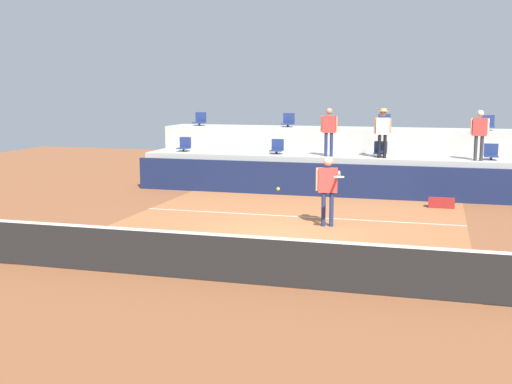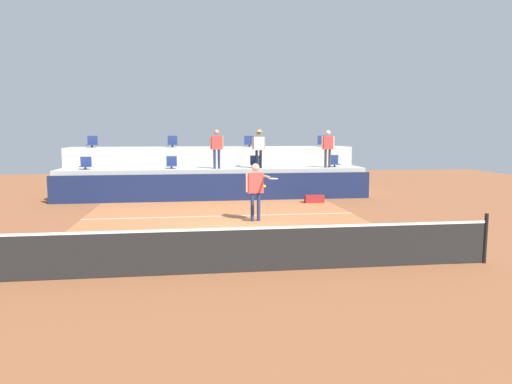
{
  "view_description": "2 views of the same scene",
  "coord_description": "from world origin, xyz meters",
  "px_view_note": "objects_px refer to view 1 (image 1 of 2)",
  "views": [
    {
      "loc": [
        3.68,
        -14.78,
        3.5
      ],
      "look_at": [
        -0.18,
        -1.2,
        1.25
      ],
      "focal_mm": 45.12,
      "sensor_mm": 36.0,
      "label": 1
    },
    {
      "loc": [
        -0.96,
        -12.99,
        2.77
      ],
      "look_at": [
        0.74,
        -0.66,
        1.19
      ],
      "focal_mm": 32.92,
      "sensor_mm": 36.0,
      "label": 2
    }
  ],
  "objects_px": {
    "stadium_chair_lower_far_left": "(184,145)",
    "stadium_chair_upper_right": "(384,123)",
    "spectator_in_grey": "(480,131)",
    "stadium_chair_upper_far_right": "(488,124)",
    "spectator_with_hat": "(383,128)",
    "tennis_player": "(328,184)",
    "equipment_bag": "(441,203)",
    "stadium_chair_upper_far_left": "(200,120)",
    "stadium_chair_lower_right": "(380,150)",
    "spectator_leaning_on_rail": "(329,127)",
    "stadium_chair_upper_left": "(288,121)",
    "stadium_chair_lower_far_right": "(491,153)",
    "tennis_ball": "(278,189)",
    "stadium_chair_lower_left": "(277,148)"
  },
  "relations": [
    {
      "from": "stadium_chair_lower_far_left",
      "to": "stadium_chair_upper_right",
      "type": "xyz_separation_m",
      "value": [
        7.07,
        1.8,
        0.85
      ]
    },
    {
      "from": "spectator_in_grey",
      "to": "stadium_chair_upper_far_right",
      "type": "bearing_deg",
      "value": 79.98
    },
    {
      "from": "stadium_chair_lower_far_left",
      "to": "spectator_with_hat",
      "type": "bearing_deg",
      "value": -3.05
    },
    {
      "from": "tennis_player",
      "to": "equipment_bag",
      "type": "distance_m",
      "value": 4.67
    },
    {
      "from": "stadium_chair_lower_far_left",
      "to": "stadium_chair_upper_far_right",
      "type": "distance_m",
      "value": 10.82
    },
    {
      "from": "stadium_chair_lower_far_left",
      "to": "stadium_chair_upper_far_left",
      "type": "height_order",
      "value": "stadium_chair_upper_far_left"
    },
    {
      "from": "stadium_chair_lower_right",
      "to": "spectator_leaning_on_rail",
      "type": "distance_m",
      "value": 1.91
    },
    {
      "from": "stadium_chair_lower_far_left",
      "to": "spectator_in_grey",
      "type": "distance_m",
      "value": 10.28
    },
    {
      "from": "stadium_chair_upper_far_left",
      "to": "stadium_chair_upper_right",
      "type": "xyz_separation_m",
      "value": [
        7.12,
        0.0,
        0.0
      ]
    },
    {
      "from": "stadium_chair_upper_far_left",
      "to": "stadium_chair_upper_left",
      "type": "xyz_separation_m",
      "value": [
        3.56,
        0.0,
        0.0
      ]
    },
    {
      "from": "stadium_chair_upper_right",
      "to": "equipment_bag",
      "type": "xyz_separation_m",
      "value": [
        2.1,
        -4.09,
        -2.16
      ]
    },
    {
      "from": "stadium_chair_lower_far_right",
      "to": "spectator_with_hat",
      "type": "height_order",
      "value": "spectator_with_hat"
    },
    {
      "from": "stadium_chair_lower_far_right",
      "to": "tennis_ball",
      "type": "relative_size",
      "value": 7.65
    },
    {
      "from": "stadium_chair_lower_far_right",
      "to": "stadium_chair_upper_far_left",
      "type": "xyz_separation_m",
      "value": [
        -10.71,
        1.8,
        0.85
      ]
    },
    {
      "from": "stadium_chair_lower_left",
      "to": "stadium_chair_upper_far_left",
      "type": "xyz_separation_m",
      "value": [
        -3.57,
        1.8,
        0.85
      ]
    },
    {
      "from": "tennis_player",
      "to": "tennis_ball",
      "type": "distance_m",
      "value": 3.97
    },
    {
      "from": "stadium_chair_lower_far_left",
      "to": "spectator_in_grey",
      "type": "height_order",
      "value": "spectator_in_grey"
    },
    {
      "from": "stadium_chair_lower_left",
      "to": "spectator_leaning_on_rail",
      "type": "height_order",
      "value": "spectator_leaning_on_rail"
    },
    {
      "from": "tennis_player",
      "to": "stadium_chair_lower_far_right",
      "type": "bearing_deg",
      "value": 53.65
    },
    {
      "from": "stadium_chair_lower_left",
      "to": "stadium_chair_upper_right",
      "type": "distance_m",
      "value": 4.07
    },
    {
      "from": "stadium_chair_lower_far_right",
      "to": "spectator_leaning_on_rail",
      "type": "relative_size",
      "value": 0.32
    },
    {
      "from": "stadium_chair_upper_right",
      "to": "tennis_player",
      "type": "xyz_separation_m",
      "value": [
        -0.74,
        -7.68,
        -1.19
      ]
    },
    {
      "from": "stadium_chair_lower_far_right",
      "to": "spectator_with_hat",
      "type": "distance_m",
      "value": 3.56
    },
    {
      "from": "spectator_in_grey",
      "to": "stadium_chair_lower_right",
      "type": "bearing_deg",
      "value": 173.0
    },
    {
      "from": "stadium_chair_upper_left",
      "to": "equipment_bag",
      "type": "xyz_separation_m",
      "value": [
        5.66,
        -4.09,
        -2.16
      ]
    },
    {
      "from": "stadium_chair_lower_far_right",
      "to": "stadium_chair_upper_right",
      "type": "distance_m",
      "value": 4.11
    },
    {
      "from": "stadium_chair_lower_left",
      "to": "stadium_chair_lower_far_right",
      "type": "relative_size",
      "value": 1.0
    },
    {
      "from": "spectator_with_hat",
      "to": "stadium_chair_upper_left",
      "type": "bearing_deg",
      "value": 149.46
    },
    {
      "from": "stadium_chair_lower_far_right",
      "to": "tennis_player",
      "type": "distance_m",
      "value": 7.31
    },
    {
      "from": "stadium_chair_lower_left",
      "to": "spectator_in_grey",
      "type": "bearing_deg",
      "value": -3.26
    },
    {
      "from": "stadium_chair_lower_left",
      "to": "equipment_bag",
      "type": "height_order",
      "value": "stadium_chair_lower_left"
    },
    {
      "from": "tennis_ball",
      "to": "equipment_bag",
      "type": "xyz_separation_m",
      "value": [
        3.18,
        7.52,
        -1.41
      ]
    },
    {
      "from": "stadium_chair_lower_far_left",
      "to": "spectator_with_hat",
      "type": "xyz_separation_m",
      "value": [
        7.21,
        -0.38,
        0.78
      ]
    },
    {
      "from": "stadium_chair_upper_right",
      "to": "spectator_with_hat",
      "type": "xyz_separation_m",
      "value": [
        0.14,
        -2.18,
        -0.07
      ]
    },
    {
      "from": "stadium_chair_lower_left",
      "to": "stadium_chair_upper_far_right",
      "type": "distance_m",
      "value": 7.39
    },
    {
      "from": "tennis_ball",
      "to": "stadium_chair_upper_left",
      "type": "bearing_deg",
      "value": 102.05
    },
    {
      "from": "stadium_chair_upper_right",
      "to": "stadium_chair_upper_far_left",
      "type": "bearing_deg",
      "value": 180.0
    },
    {
      "from": "spectator_with_hat",
      "to": "stadium_chair_upper_right",
      "type": "bearing_deg",
      "value": 93.64
    },
    {
      "from": "stadium_chair_upper_far_right",
      "to": "stadium_chair_lower_right",
      "type": "bearing_deg",
      "value": -152.85
    },
    {
      "from": "stadium_chair_upper_far_right",
      "to": "equipment_bag",
      "type": "relative_size",
      "value": 0.68
    },
    {
      "from": "stadium_chair_lower_right",
      "to": "equipment_bag",
      "type": "distance_m",
      "value": 3.34
    },
    {
      "from": "stadium_chair_lower_far_right",
      "to": "spectator_with_hat",
      "type": "relative_size",
      "value": 0.32
    },
    {
      "from": "spectator_leaning_on_rail",
      "to": "stadium_chair_lower_far_right",
      "type": "bearing_deg",
      "value": 4.19
    },
    {
      "from": "stadium_chair_upper_far_right",
      "to": "tennis_player",
      "type": "relative_size",
      "value": 0.29
    },
    {
      "from": "stadium_chair_lower_left",
      "to": "stadium_chair_upper_right",
      "type": "bearing_deg",
      "value": 26.89
    },
    {
      "from": "spectator_with_hat",
      "to": "stadium_chair_upper_far_right",
      "type": "bearing_deg",
      "value": 32.51
    },
    {
      "from": "tennis_player",
      "to": "tennis_ball",
      "type": "xyz_separation_m",
      "value": [
        -0.35,
        -3.93,
        0.43
      ]
    },
    {
      "from": "stadium_chair_upper_far_left",
      "to": "spectator_with_hat",
      "type": "bearing_deg",
      "value": -16.74
    },
    {
      "from": "stadium_chair_lower_right",
      "to": "stadium_chair_lower_far_right",
      "type": "relative_size",
      "value": 1.0
    },
    {
      "from": "stadium_chair_lower_left",
      "to": "stadium_chair_upper_far_left",
      "type": "height_order",
      "value": "stadium_chair_upper_far_left"
    }
  ]
}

